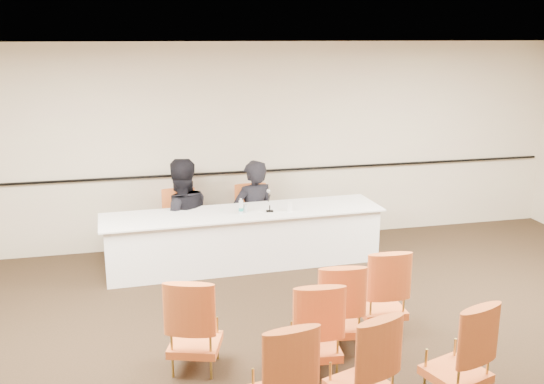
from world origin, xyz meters
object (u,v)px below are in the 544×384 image
at_px(microphone, 270,202).
at_px(panelist_second, 181,224).
at_px(panelist_main_chair, 254,218).
at_px(coffee_cup, 290,206).
at_px(aud_chair_back_mid, 362,363).
at_px(aud_chair_front_mid, 337,305).
at_px(aud_chair_back_left, 282,373).
at_px(panelist_second_chair, 181,224).
at_px(water_bottle, 241,206).
at_px(drinking_glass, 245,208).
at_px(aud_chair_front_left, 195,322).
at_px(aud_chair_extra, 314,326).
at_px(panelist_main, 254,221).
at_px(aud_chair_front_right, 381,289).
at_px(aud_chair_back_right, 458,350).
at_px(panel_table, 244,238).

bearing_deg(microphone, panelist_second, 158.13).
bearing_deg(panelist_main_chair, coffee_cup, -65.44).
bearing_deg(aud_chair_back_mid, aud_chair_front_mid, 62.17).
bearing_deg(aud_chair_back_left, panelist_second_chair, 88.40).
distance_m(panelist_second_chair, coffee_cup, 1.61).
bearing_deg(water_bottle, panelist_main_chair, 64.98).
distance_m(drinking_glass, aud_chair_front_left, 2.73).
bearing_deg(aud_chair_extra, panelist_main, 92.91).
bearing_deg(aud_chair_front_right, panelist_main, 108.70).
bearing_deg(aud_chair_back_right, water_bottle, 91.18).
height_order(panelist_main, microphone, panelist_main).
height_order(aud_chair_front_mid, aud_chair_back_left, same).
height_order(panelist_main_chair, aud_chair_front_right, same).
height_order(panelist_main, panelist_second, panelist_second).
distance_m(panelist_main, panelist_second_chair, 1.07).
bearing_deg(aud_chair_back_left, aud_chair_front_left, 111.72).
bearing_deg(aud_chair_front_left, aud_chair_back_left, -42.58).
relative_size(panel_table, coffee_cup, 28.86).
relative_size(panelist_second, microphone, 6.65).
distance_m(panel_table, microphone, 0.63).
bearing_deg(aud_chair_back_mid, aud_chair_front_right, 41.88).
distance_m(panelist_second_chair, microphone, 1.38).
height_order(panelist_second_chair, aud_chair_back_mid, same).
xyz_separation_m(aud_chair_front_mid, aud_chair_front_right, (0.58, 0.26, 0.00)).
relative_size(panelist_second_chair, aud_chair_back_left, 1.00).
bearing_deg(panel_table, panelist_second_chair, 144.34).
relative_size(coffee_cup, aud_chair_front_left, 0.14).
height_order(water_bottle, aud_chair_front_mid, water_bottle).
bearing_deg(coffee_cup, microphone, 174.10).
relative_size(panelist_main_chair, aud_chair_back_left, 1.00).
height_order(water_bottle, aud_chair_extra, water_bottle).
bearing_deg(aud_chair_back_right, panelist_main, 84.26).
bearing_deg(panel_table, coffee_cup, -14.11).
bearing_deg(aud_chair_front_mid, panelist_second_chair, 119.74).
distance_m(panelist_main_chair, drinking_glass, 0.73).
bearing_deg(microphone, aud_chair_back_mid, -83.48).
xyz_separation_m(panelist_main, drinking_glass, (-0.25, -0.60, 0.37)).
bearing_deg(aud_chair_front_left, microphone, 80.22).
relative_size(panelist_main, aud_chair_front_mid, 1.91).
bearing_deg(panelist_second_chair, aud_chair_back_left, -86.13).
bearing_deg(panelist_main_chair, aud_chair_back_mid, -91.54).
relative_size(water_bottle, coffee_cup, 1.59).
height_order(aud_chair_front_mid, aud_chair_back_mid, same).
distance_m(water_bottle, aud_chair_front_right, 2.45).
height_order(coffee_cup, aud_chair_back_right, aud_chair_back_right).
bearing_deg(microphone, aud_chair_extra, -87.47).
height_order(aud_chair_back_mid, aud_chair_extra, same).
bearing_deg(microphone, panel_table, 170.43).
bearing_deg(aud_chair_back_right, aud_chair_back_mid, 162.59).
xyz_separation_m(aud_chair_back_left, aud_chair_back_mid, (0.67, -0.02, 0.00)).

